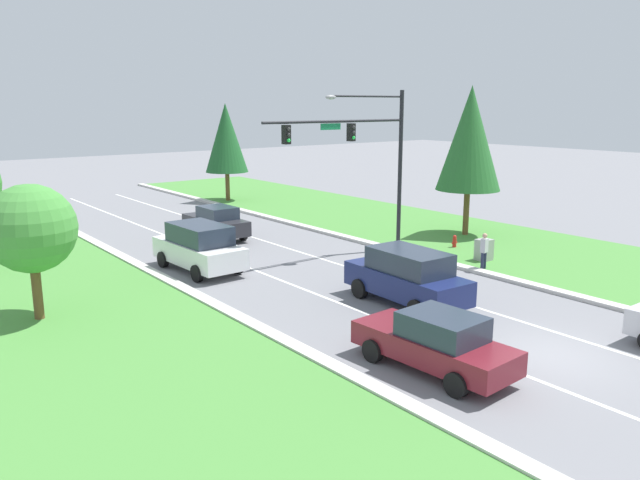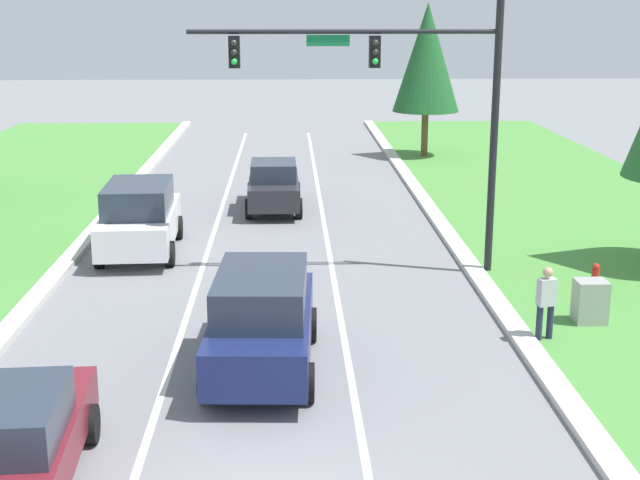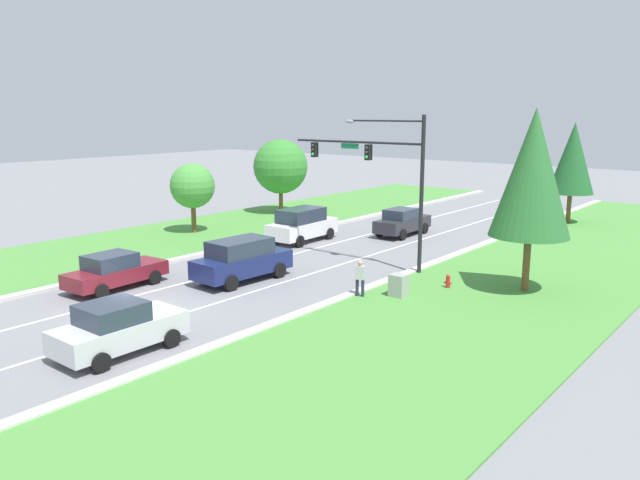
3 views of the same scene
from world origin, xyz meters
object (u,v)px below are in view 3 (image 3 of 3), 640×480
Objects in this scene: charcoal_sedan at (402,222)px; burgundy_sedan at (115,271)px; fire_hydrant at (448,282)px; conifer_far_right_tree at (573,158)px; traffic_signal_mast at (382,167)px; navy_suv at (242,259)px; pedestrian at (360,277)px; conifer_near_right_tree at (533,173)px; oak_near_left_tree at (192,186)px; white_suv at (302,224)px; silver_sedan at (118,328)px; utility_cabinet at (398,286)px; oak_far_left_tree at (281,167)px.

burgundy_sedan is at bearing -101.35° from charcoal_sedan.
conifer_far_right_tree is (-1.27, 20.86, 4.38)m from fire_hydrant.
traffic_signal_mast reaches higher than fire_hydrant.
charcoal_sedan is at bearing 92.48° from navy_suv.
navy_suv is at bearing -3.44° from pedestrian.
burgundy_sedan is at bearing -125.19° from navy_suv.
conifer_near_right_tree reaches higher than pedestrian.
oak_near_left_tree is 26.65m from conifer_far_right_tree.
fire_hydrant is at bearing 35.14° from burgundy_sedan.
conifer_near_right_tree is 1.12× the size of conifer_far_right_tree.
navy_suv is at bearing -69.14° from white_suv.
navy_suv is 1.15× the size of silver_sedan.
oak_near_left_tree is at bearing -144.52° from charcoal_sedan.
silver_sedan is at bearing -116.86° from conifer_near_right_tree.
traffic_signal_mast is 4.76× the size of pedestrian.
utility_cabinet is (3.95, 11.26, -0.35)m from silver_sedan.
silver_sedan is at bearing -96.09° from conifer_far_right_tree.
conifer_near_right_tree is 1.39× the size of oak_far_left_tree.
fire_hydrant is (12.19, -4.00, -0.73)m from white_suv.
burgundy_sedan is 22.54m from oak_far_left_tree.
conifer_near_right_tree reaches higher than fire_hydrant.
oak_near_left_tree reaches higher than white_suv.
silver_sedan is at bearing -70.41° from white_suv.
white_suv is 20.41m from conifer_far_right_tree.
white_suv is 13.47m from burgundy_sedan.
silver_sedan is 0.92× the size of burgundy_sedan.
silver_sedan is (3.40, -9.00, -0.17)m from navy_suv.
fire_hydrant is 0.09× the size of conifer_near_right_tree.
oak_far_left_tree is at bearing 171.90° from charcoal_sedan.
white_suv reaches higher than fire_hydrant.
conifer_far_right_tree reaches higher than utility_cabinet.
navy_suv is at bearing -119.45° from traffic_signal_mast.
white_suv is 12.45m from pedestrian.
charcoal_sedan is (-3.62, 8.01, -4.34)m from traffic_signal_mast.
oak_near_left_tree is (-22.40, -0.26, -2.19)m from conifer_near_right_tree.
traffic_signal_mast reaches higher than charcoal_sedan.
conifer_far_right_tree is (-0.25, 23.47, 4.19)m from utility_cabinet.
silver_sedan is 0.54× the size of conifer_near_right_tree.
white_suv is 7.21× the size of fire_hydrant.
utility_cabinet is at bearing 19.68° from navy_suv.
oak_far_left_tree is at bearing 109.33° from burgundy_sedan.
traffic_signal_mast is 1.75× the size of charcoal_sedan.
traffic_signal_mast is at bearing -80.57° from pedestrian.
navy_suv is at bearing -29.69° from oak_near_left_tree.
charcoal_sedan is at bearing 120.97° from utility_cabinet.
pedestrian is at bearing -16.53° from oak_near_left_tree.
oak_far_left_tree is (-23.44, 9.46, -1.62)m from conifer_near_right_tree.
traffic_signal_mast is at bearing -66.38° from charcoal_sedan.
oak_near_left_tree is at bearing -179.50° from traffic_signal_mast.
white_suv is 4.74× the size of utility_cabinet.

